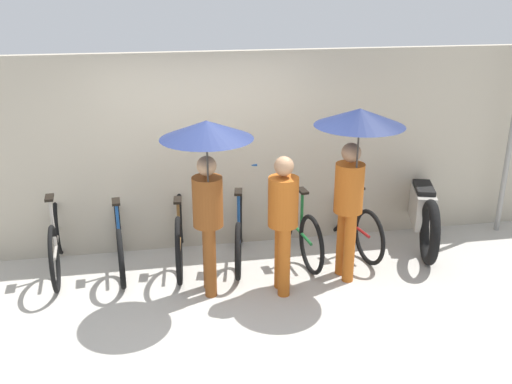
# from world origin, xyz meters

# --- Properties ---
(ground_plane) EXTENTS (30.00, 30.00, 0.00)m
(ground_plane) POSITION_xyz_m (0.00, 0.00, 0.00)
(ground_plane) COLOR #B7B2A8
(back_wall) EXTENTS (12.55, 0.12, 2.45)m
(back_wall) POSITION_xyz_m (0.00, 1.71, 1.22)
(back_wall) COLOR #B2A893
(back_wall) RESTS_ON ground
(parked_bicycle_0) EXTENTS (0.44, 1.72, 1.01)m
(parked_bicycle_0) POSITION_xyz_m (-1.78, 1.32, 0.39)
(parked_bicycle_0) COLOR black
(parked_bicycle_0) RESTS_ON ground
(parked_bicycle_1) EXTENTS (0.44, 1.68, 1.08)m
(parked_bicycle_1) POSITION_xyz_m (-1.07, 1.28, 0.35)
(parked_bicycle_1) COLOR black
(parked_bicycle_1) RESTS_ON ground
(parked_bicycle_2) EXTENTS (0.44, 1.85, 1.03)m
(parked_bicycle_2) POSITION_xyz_m (-0.36, 1.30, 0.40)
(parked_bicycle_2) COLOR black
(parked_bicycle_2) RESTS_ON ground
(parked_bicycle_3) EXTENTS (0.48, 1.63, 1.06)m
(parked_bicycle_3) POSITION_xyz_m (0.36, 1.22, 0.35)
(parked_bicycle_3) COLOR black
(parked_bicycle_3) RESTS_ON ground
(parked_bicycle_4) EXTENTS (0.44, 1.70, 1.05)m
(parked_bicycle_4) POSITION_xyz_m (1.07, 1.22, 0.37)
(parked_bicycle_4) COLOR black
(parked_bicycle_4) RESTS_ON ground
(parked_bicycle_5) EXTENTS (0.47, 1.68, 1.08)m
(parked_bicycle_5) POSITION_xyz_m (1.78, 1.33, 0.36)
(parked_bicycle_5) COLOR black
(parked_bicycle_5) RESTS_ON ground
(pedestrian_leading) EXTENTS (0.92, 0.92, 1.95)m
(pedestrian_leading) POSITION_xyz_m (-0.08, 0.40, 1.51)
(pedestrian_leading) COLOR brown
(pedestrian_leading) RESTS_ON ground
(pedestrian_center) EXTENTS (0.32, 0.32, 1.55)m
(pedestrian_center) POSITION_xyz_m (0.70, 0.36, 0.90)
(pedestrian_center) COLOR #B25619
(pedestrian_center) RESTS_ON ground
(pedestrian_trailing) EXTENTS (0.94, 0.94, 2.00)m
(pedestrian_trailing) POSITION_xyz_m (1.48, 0.45, 1.55)
(pedestrian_trailing) COLOR #B25619
(pedestrian_trailing) RESTS_ON ground
(motorcycle) EXTENTS (0.84, 2.04, 0.96)m
(motorcycle) POSITION_xyz_m (2.77, 1.32, 0.43)
(motorcycle) COLOR black
(motorcycle) RESTS_ON ground
(awning_pole) EXTENTS (0.07, 0.07, 2.75)m
(awning_pole) POSITION_xyz_m (3.96, 1.42, 1.37)
(awning_pole) COLOR gray
(awning_pole) RESTS_ON ground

